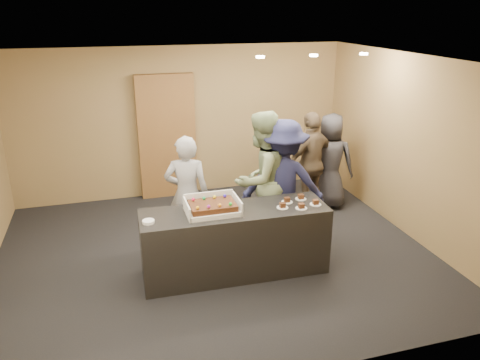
% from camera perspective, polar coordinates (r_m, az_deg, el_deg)
% --- Properties ---
extents(room, '(6.04, 6.00, 2.70)m').
position_cam_1_polar(room, '(6.23, -3.21, 1.93)').
color(room, black).
rests_on(room, ground).
extents(serving_counter, '(2.42, 0.76, 0.90)m').
position_cam_1_polar(serving_counter, '(6.13, -0.62, -7.52)').
color(serving_counter, black).
rests_on(serving_counter, floor).
extents(storage_cabinet, '(1.02, 0.15, 2.24)m').
position_cam_1_polar(storage_cabinet, '(8.53, -8.89, 5.20)').
color(storage_cabinet, brown).
rests_on(storage_cabinet, floor).
extents(cake_box, '(0.66, 0.46, 0.20)m').
position_cam_1_polar(cake_box, '(5.88, -3.42, -3.50)').
color(cake_box, white).
rests_on(cake_box, serving_counter).
extents(sheet_cake, '(0.57, 0.39, 0.11)m').
position_cam_1_polar(sheet_cake, '(5.83, -3.38, -3.12)').
color(sheet_cake, '#3E1D0E').
rests_on(sheet_cake, cake_box).
extents(plate_stack, '(0.14, 0.14, 0.04)m').
position_cam_1_polar(plate_stack, '(5.69, -11.10, -5.00)').
color(plate_stack, white).
rests_on(plate_stack, serving_counter).
extents(slice_a, '(0.15, 0.15, 0.07)m').
position_cam_1_polar(slice_a, '(6.01, 5.20, -3.19)').
color(slice_a, white).
rests_on(slice_a, serving_counter).
extents(slice_b, '(0.15, 0.15, 0.07)m').
position_cam_1_polar(slice_b, '(6.19, 5.76, -2.52)').
color(slice_b, white).
rests_on(slice_b, serving_counter).
extents(slice_c, '(0.15, 0.15, 0.07)m').
position_cam_1_polar(slice_c, '(6.02, 7.48, -3.25)').
color(slice_c, white).
rests_on(slice_c, serving_counter).
extents(slice_d, '(0.15, 0.15, 0.07)m').
position_cam_1_polar(slice_d, '(6.31, 7.43, -2.13)').
color(slice_d, white).
rests_on(slice_d, serving_counter).
extents(slice_e, '(0.15, 0.15, 0.07)m').
position_cam_1_polar(slice_e, '(6.16, 9.20, -2.78)').
color(slice_e, white).
rests_on(slice_e, serving_counter).
extents(person_server_grey, '(0.70, 0.55, 1.70)m').
position_cam_1_polar(person_server_grey, '(6.58, -6.47, -1.79)').
color(person_server_grey, '#9C9CA1').
rests_on(person_server_grey, floor).
extents(person_sage_man, '(1.20, 1.12, 1.98)m').
position_cam_1_polar(person_sage_man, '(6.73, 2.60, 0.10)').
color(person_sage_man, gray).
rests_on(person_sage_man, floor).
extents(person_navy_man, '(1.37, 1.07, 1.87)m').
position_cam_1_polar(person_navy_man, '(6.75, 5.28, -0.42)').
color(person_navy_man, '#1C1E40').
rests_on(person_navy_man, floor).
extents(person_brown_extra, '(1.10, 0.72, 1.74)m').
position_cam_1_polar(person_brown_extra, '(7.87, 8.69, 2.01)').
color(person_brown_extra, brown).
rests_on(person_brown_extra, floor).
extents(person_dark_suit, '(0.97, 0.89, 1.66)m').
position_cam_1_polar(person_dark_suit, '(8.17, 10.87, 2.27)').
color(person_dark_suit, '#29282E').
rests_on(person_dark_suit, floor).
extents(ceiling_spotlights, '(1.72, 0.12, 0.03)m').
position_cam_1_polar(ceiling_spotlights, '(6.94, 8.97, 14.78)').
color(ceiling_spotlights, '#FFEAC6').
rests_on(ceiling_spotlights, ceiling).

